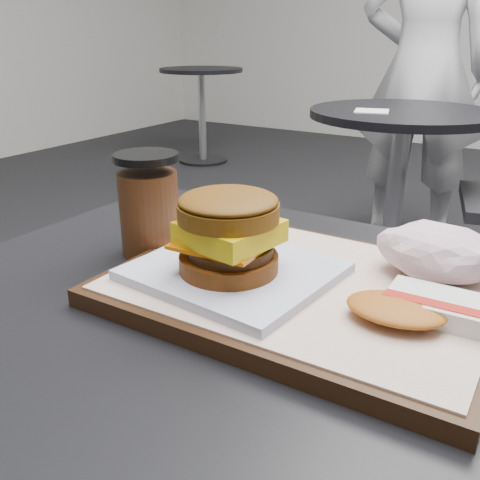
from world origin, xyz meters
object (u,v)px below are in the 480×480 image
Objects in this scene: customer_table at (278,467)px; crumpled_wrapper at (437,252)px; serving_tray at (303,289)px; hash_brown at (420,307)px; coffee_cup at (149,208)px; patron at (424,70)px; breakfast_sandwich at (230,242)px; neighbor_table at (398,162)px.

customer_table is 6.68× the size of crumpled_wrapper.
crumpled_wrapper is (0.11, 0.08, 0.04)m from serving_tray.
hash_brown is at bearing 14.25° from customer_table.
coffee_cup is 2.27m from patron.
coffee_cup reaches higher than breakfast_sandwich.
patron is (-0.39, 2.30, 0.02)m from breakfast_sandwich.
patron reaches higher than neighbor_table.
serving_tray is 3.18× the size of crumpled_wrapper.
serving_tray is at bearing 91.43° from customer_table.
crumpled_wrapper is at bearing 96.14° from patron.
hash_brown reaches higher than neighbor_table.
neighbor_table is 0.73m from patron.
patron is at bearing 96.16° from coffee_cup.
coffee_cup is at bearing 177.04° from serving_tray.
coffee_cup reaches higher than hash_brown.
customer_table is 6.46× the size of coffee_cup.
coffee_cup is 1.62m from neighbor_table.
coffee_cup is (-0.15, 0.05, -0.00)m from breakfast_sandwich.
breakfast_sandwich is 0.27× the size of neighbor_table.
coffee_cup is at bearing 162.49° from breakfast_sandwich.
neighbor_table is (-0.14, 1.59, -0.28)m from coffee_cup.
patron is (-0.11, 0.66, 0.30)m from neighbor_table.
neighbor_table is at bearing 94.92° from coffee_cup.
crumpled_wrapper is (0.18, 0.12, -0.01)m from breakfast_sandwich.
breakfast_sandwich is at bearing -174.33° from hash_brown.
crumpled_wrapper is 0.07× the size of patron.
coffee_cup is at bearing 87.80° from patron.
serving_tray is 0.12m from hash_brown.
customer_table is at bearing -78.02° from neighbor_table.
breakfast_sandwich is 1.66× the size of coffee_cup.
patron reaches higher than breakfast_sandwich.
serving_tray is 0.51× the size of neighbor_table.
patron is at bearing 99.61° from breakfast_sandwich.
coffee_cup is at bearing 164.84° from customer_table.
serving_tray is at bearing 28.15° from breakfast_sandwich.
crumpled_wrapper reaches higher than serving_tray.
hash_brown is (0.12, 0.03, 0.22)m from customer_table.
serving_tray reaches higher than neighbor_table.
patron reaches higher than serving_tray.
customer_table is 0.33m from coffee_cup.
hash_brown is at bearing 5.67° from breakfast_sandwich.
patron reaches higher than hash_brown.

